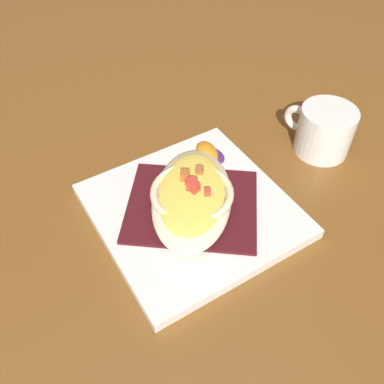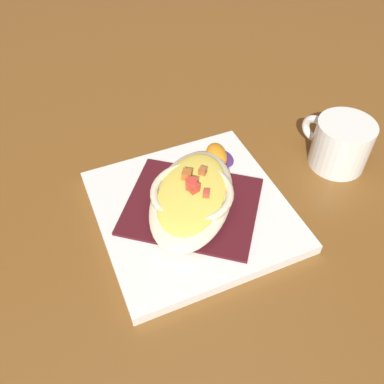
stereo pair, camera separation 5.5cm
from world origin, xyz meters
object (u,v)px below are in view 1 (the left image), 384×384
object	(u,v)px
square_plate	(192,210)
coffee_mug	(324,133)
gratin_dish	(192,195)
orange_garnish	(208,154)

from	to	relation	value
square_plate	coffee_mug	xyz separation A→B (m)	(0.25, 0.02, 0.03)
coffee_mug	square_plate	bearing A→B (deg)	-175.10
gratin_dish	orange_garnish	size ratio (longest dim) A/B	3.66
orange_garnish	coffee_mug	xyz separation A→B (m)	(0.18, -0.05, 0.01)
square_plate	gratin_dish	distance (m)	0.03
gratin_dish	coffee_mug	distance (m)	0.25
square_plate	gratin_dish	world-z (taller)	gratin_dish
orange_garnish	square_plate	bearing A→B (deg)	-132.80
coffee_mug	orange_garnish	bearing A→B (deg)	163.88
square_plate	coffee_mug	world-z (taller)	coffee_mug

